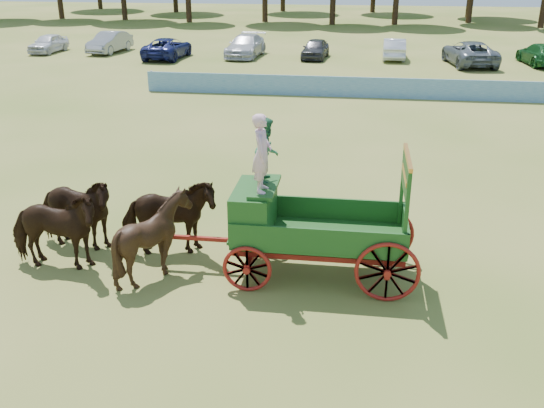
{
  "coord_description": "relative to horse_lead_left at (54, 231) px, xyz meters",
  "views": [
    {
      "loc": [
        -2.78,
        -13.52,
        6.89
      ],
      "look_at": [
        -4.67,
        -0.14,
        1.3
      ],
      "focal_mm": 40.0,
      "sensor_mm": 36.0,
      "label": 1
    }
  ],
  "objects": [
    {
      "name": "ground",
      "position": [
        9.54,
        1.69,
        -0.98
      ],
      "size": [
        160.0,
        160.0,
        0.0
      ],
      "primitive_type": "plane",
      "color": "olive",
      "rests_on": "ground"
    },
    {
      "name": "horse_lead_left",
      "position": [
        0.0,
        0.0,
        0.0
      ],
      "size": [
        2.34,
        1.12,
        1.96
      ],
      "primitive_type": "imported",
      "rotation": [
        0.0,
        0.0,
        1.6
      ],
      "color": "black",
      "rests_on": "ground"
    },
    {
      "name": "horse_lead_right",
      "position": [
        0.0,
        1.1,
        0.0
      ],
      "size": [
        2.44,
        1.36,
        1.96
      ],
      "primitive_type": "imported",
      "rotation": [
        0.0,
        0.0,
        1.44
      ],
      "color": "black",
      "rests_on": "ground"
    },
    {
      "name": "horse_wheel_left",
      "position": [
        2.4,
        0.0,
        0.0
      ],
      "size": [
        2.11,
        1.97,
        1.96
      ],
      "primitive_type": "imported",
      "rotation": [
        0.0,
        0.0,
        1.82
      ],
      "color": "black",
      "rests_on": "ground"
    },
    {
      "name": "horse_wheel_right",
      "position": [
        2.4,
        1.1,
        0.0
      ],
      "size": [
        2.5,
        1.59,
        1.96
      ],
      "primitive_type": "imported",
      "rotation": [
        0.0,
        0.0,
        1.82
      ],
      "color": "black",
      "rests_on": "ground"
    },
    {
      "name": "farm_dray",
      "position": [
        5.36,
        0.56,
        0.65
      ],
      "size": [
        6.0,
        2.0,
        3.85
      ],
      "color": "maroon",
      "rests_on": "ground"
    },
    {
      "name": "sponsor_banner",
      "position": [
        8.54,
        19.69,
        -0.45
      ],
      "size": [
        26.0,
        0.08,
        1.05
      ],
      "primitive_type": "cube",
      "color": "#1C6199",
      "rests_on": "ground"
    },
    {
      "name": "parked_cars",
      "position": [
        7.14,
        31.57,
        -0.23
      ],
      "size": [
        47.39,
        7.35,
        1.6
      ],
      "color": "silver",
      "rests_on": "ground"
    }
  ]
}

